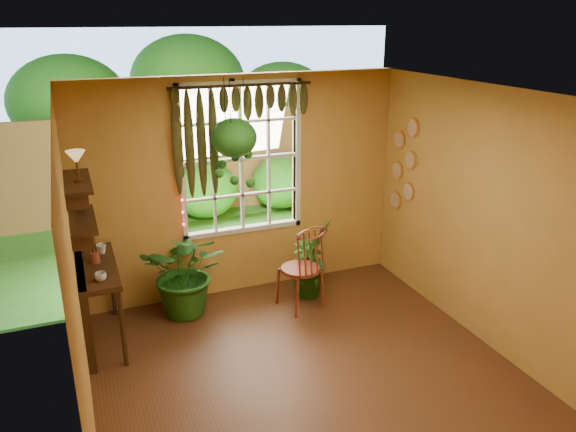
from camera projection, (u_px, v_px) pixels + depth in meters
name	position (u px, v px, depth m)	size (l,w,h in m)	color
floor	(318.00, 387.00, 5.32)	(4.50, 4.50, 0.00)	#4E2E16
ceiling	(324.00, 100.00, 4.41)	(4.50, 4.50, 0.00)	silver
wall_back	(243.00, 188.00, 6.83)	(4.00, 4.00, 0.00)	#CB9045
wall_left	(76.00, 297.00, 4.16)	(4.50, 4.50, 0.00)	#CB9045
wall_right	(503.00, 227.00, 5.56)	(4.50, 4.50, 0.00)	#CB9045
window	(241.00, 159.00, 6.74)	(1.52, 0.10, 1.86)	white
valance_vine	(236.00, 113.00, 6.41)	(1.70, 0.12, 1.10)	#381E0F
string_lights	(179.00, 163.00, 6.38)	(0.03, 0.03, 1.54)	#FF2633
wall_plates	(404.00, 165.00, 7.05)	(0.04, 0.32, 1.10)	beige
counter_ledge	(89.00, 297.00, 5.86)	(0.40, 1.20, 0.90)	#381E0F
shelf_lower	(82.00, 220.00, 5.59)	(0.25, 0.90, 0.04)	#381E0F
shelf_upper	(77.00, 182.00, 5.45)	(0.25, 0.90, 0.04)	#381E0F
backyard	(183.00, 127.00, 10.98)	(14.00, 10.00, 12.00)	#26621C
windsor_chair	(302.00, 280.00, 6.69)	(0.56, 0.58, 1.24)	brown
potted_plant_left	(187.00, 272.00, 6.48)	(0.96, 0.83, 1.07)	#154712
potted_plant_mid	(312.00, 258.00, 6.95)	(0.55, 0.44, 0.99)	#154712
potted_plant_right	(307.00, 269.00, 6.97)	(0.40, 0.40, 0.72)	#154712
hanging_basket	(234.00, 143.00, 6.22)	(0.51, 0.51, 1.22)	black
cup_a	(101.00, 277.00, 5.42)	(0.11, 0.11, 0.09)	silver
cup_b	(101.00, 249.00, 6.05)	(0.11, 0.11, 0.10)	beige
brush_jar	(94.00, 250.00, 5.79)	(0.10, 0.10, 0.35)	brown
shelf_vase	(80.00, 203.00, 5.82)	(0.14, 0.14, 0.15)	#B2AD99
tiffany_lamp	(76.00, 159.00, 5.31)	(0.18, 0.18, 0.31)	brown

